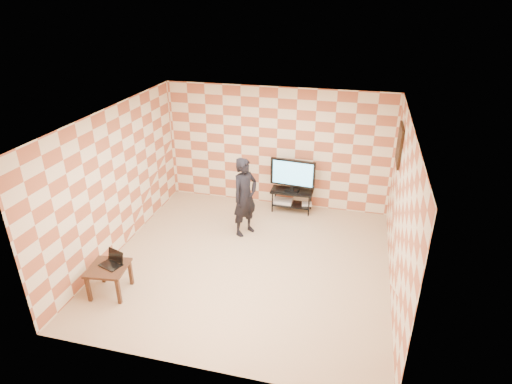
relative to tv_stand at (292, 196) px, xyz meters
The scene contains 14 objects.
floor 2.26m from the tv_stand, 100.93° to the right, with size 5.00×5.00×0.00m, color tan.
wall_back 1.12m from the tv_stand, 144.15° to the left, with size 5.00×0.02×2.70m, color beige.
wall_front 4.81m from the tv_stand, 95.16° to the right, with size 5.00×0.02×2.70m, color beige.
wall_left 3.79m from the tv_stand, 143.12° to the right, with size 0.02×5.00×2.70m, color beige.
wall_right 3.18m from the tv_stand, 46.58° to the right, with size 0.02×5.00×2.70m, color beige.
ceiling 3.23m from the tv_stand, 100.93° to the right, with size 5.00×5.00×0.02m, color white.
wall_art 2.67m from the tv_stand, 17.46° to the right, with size 0.04×0.72×0.72m.
tv_stand is the anchor object (origin of this frame).
tv 0.54m from the tv_stand, 84.53° to the right, with size 0.99×0.22×0.72m.
dvd_player 0.25m from the tv_stand, behind, with size 0.41×0.30×0.07m, color silver.
game_console 0.38m from the tv_stand, ahead, with size 0.22×0.16×0.05m, color silver.
side_table 4.29m from the tv_stand, 123.82° to the right, with size 0.66×0.66×0.50m.
laptop 4.19m from the tv_stand, 124.02° to the right, with size 0.41×0.36×0.23m.
person 1.47m from the tv_stand, 122.47° to the right, with size 0.59×0.39×1.62m, color black.
Camera 1 is at (1.73, -6.29, 4.54)m, focal length 30.00 mm.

